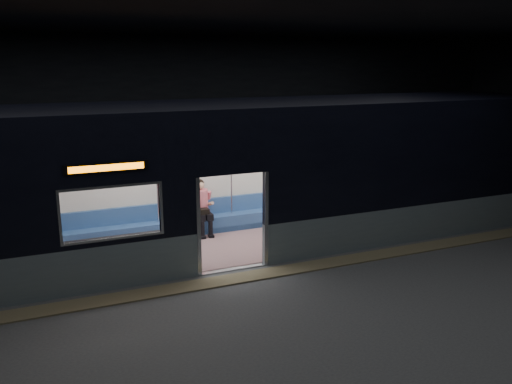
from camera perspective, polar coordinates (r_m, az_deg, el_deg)
station_floor at (r=10.58m, az=-0.35°, el=-10.16°), size 24.00×14.00×0.01m
station_envelope at (r=9.69m, az=-0.38°, el=10.08°), size 24.00×14.00×5.00m
tactile_strip at (r=11.04m, az=-1.48°, el=-9.00°), size 22.80×0.50×0.03m
metro_car at (r=12.30m, az=-5.00°, el=2.27°), size 18.00×3.04×3.35m
passenger at (r=13.50m, az=-5.77°, el=-1.27°), size 0.42×0.70×1.37m
handbag at (r=13.33m, az=-5.53°, el=-2.03°), size 0.31×0.29×0.13m
transit_map at (r=15.23m, az=8.09°, el=2.98°), size 0.98×0.03×0.64m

